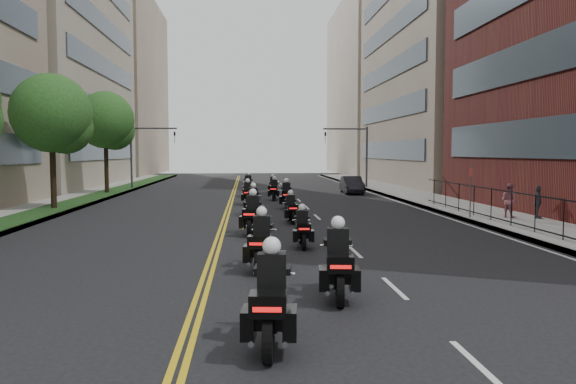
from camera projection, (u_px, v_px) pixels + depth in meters
name	position (u px, v px, depth m)	size (l,w,h in m)	color
ground	(273.00, 372.00, 8.49)	(160.00, 160.00, 0.00)	black
sidewalk_right	(450.00, 205.00, 34.24)	(4.00, 90.00, 0.15)	gray
sidewalk_left	(46.00, 208.00, 32.47)	(4.00, 90.00, 0.15)	gray
grass_strip	(60.00, 206.00, 32.53)	(2.00, 90.00, 0.04)	#163C15
building_right_tan	(462.00, 36.00, 56.75)	(15.11, 28.00, 30.00)	gray
building_right_far	(388.00, 89.00, 86.74)	(15.00, 28.00, 26.00)	gray
building_left_mid	(19.00, 8.00, 53.41)	(16.11, 28.00, 34.00)	gray
building_left_far	(101.00, 87.00, 83.53)	(16.00, 28.00, 26.00)	gray
iron_fence	(549.00, 216.00, 21.18)	(0.05, 28.00, 1.50)	black
street_trees	(14.00, 113.00, 25.82)	(4.40, 38.40, 7.98)	black
traffic_signal_right	(356.00, 148.00, 50.71)	(4.09, 0.20, 5.60)	#3F3F44
traffic_signal_left	(142.00, 148.00, 49.31)	(4.09, 0.20, 5.60)	#3F3F44
motorcycle_0	(271.00, 304.00, 9.56)	(0.72, 2.53, 1.87)	black
motorcycle_1	(338.00, 266.00, 12.71)	(0.72, 2.53, 1.87)	black
motorcycle_2	(261.00, 245.00, 15.86)	(0.73, 2.41, 1.78)	black
motorcycle_3	(302.00, 230.00, 19.55)	(0.48, 2.06, 1.52)	black
motorcycle_4	(252.00, 216.00, 22.63)	(0.77, 2.49, 1.84)	black
motorcycle_5	(291.00, 210.00, 26.33)	(0.50, 2.07, 1.53)	black
motorcycle_6	(253.00, 202.00, 29.46)	(0.69, 2.31, 1.71)	black
motorcycle_7	(286.00, 197.00, 32.77)	(0.59, 2.44, 1.80)	black
motorcycle_8	(248.00, 194.00, 35.47)	(0.52, 2.22, 1.64)	black
motorcycle_9	(274.00, 191.00, 38.72)	(0.64, 2.25, 1.66)	black
motorcycle_10	(248.00, 187.00, 41.79)	(0.58, 2.51, 1.85)	black
motorcycle_11	(273.00, 186.00, 45.30)	(0.58, 2.08, 1.54)	black
motorcycle_12	(249.00, 183.00, 48.87)	(0.64, 2.10, 1.55)	black
parked_sedan	(352.00, 185.00, 44.75)	(1.47, 4.21, 1.39)	black
pedestrian_b	(509.00, 201.00, 27.13)	(0.80, 0.63, 1.65)	#97525D
pedestrian_c	(538.00, 202.00, 26.78)	(0.91, 0.38, 1.56)	#3D3C43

